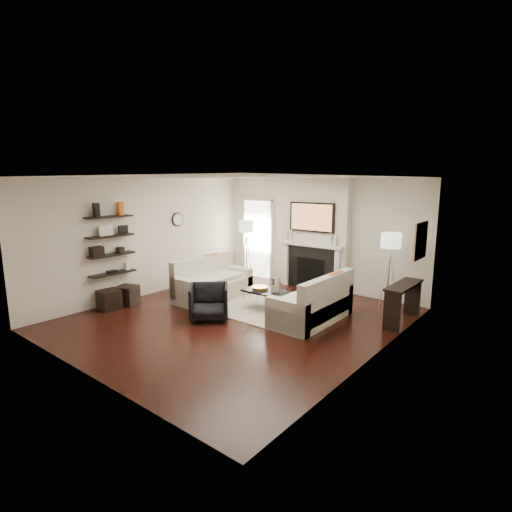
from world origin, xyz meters
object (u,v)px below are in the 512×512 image
Objects in this scene: lamp_left_shade at (246,226)px; lamp_right_shade at (391,240)px; loveseat_left_base at (213,289)px; loveseat_right_base at (311,310)px; ottoman_near at (127,295)px; armchair at (209,300)px; coffee_table at (270,292)px.

lamp_right_shade is at bearing -0.92° from lamp_left_shade.
loveseat_left_base and loveseat_right_base have the same top height.
lamp_right_shade is 1.00× the size of ottoman_near.
ottoman_near is (-3.65, -1.60, -0.01)m from loveseat_right_base.
armchair reaches higher than loveseat_right_base.
loveseat_left_base is 2.49m from loveseat_right_base.
coffee_table is (-0.97, -0.03, 0.19)m from loveseat_right_base.
ottoman_near is at bearing -149.80° from coffee_table.
lamp_left_shade reaches higher than ottoman_near.
loveseat_left_base is 1.53m from coffee_table.
armchair is at bearing -48.56° from loveseat_left_base.
lamp_left_shade is (-0.54, 1.80, 1.24)m from loveseat_left_base.
armchair is 2.11m from ottoman_near.
lamp_left_shade is 3.55m from ottoman_near.
loveseat_left_base reaches higher than ottoman_near.
lamp_left_shade is at bearing 79.25° from ottoman_near.
coffee_table is at bearing -39.52° from lamp_left_shade.
ottoman_near is at bearing -100.75° from lamp_left_shade.
loveseat_right_base is 4.50× the size of ottoman_near.
lamp_left_shade is at bearing 151.18° from loveseat_right_base.
armchair reaches higher than coffee_table.
loveseat_left_base is 1.87m from ottoman_near.
armchair is at bearing -62.98° from lamp_left_shade.
lamp_left_shade reaches higher than loveseat_left_base.
lamp_right_shade is 5.68m from ottoman_near.
ottoman_near is (-2.05, -0.46, -0.17)m from armchair.
loveseat_right_base is 2.43× the size of armchair.
lamp_right_shade is (3.90, -0.06, 0.00)m from lamp_left_shade.
armchair is at bearing -144.51° from loveseat_right_base.
loveseat_left_base is 2.43× the size of armchair.
loveseat_right_base reaches higher than ottoman_near.
loveseat_left_base is 4.50× the size of ottoman_near.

